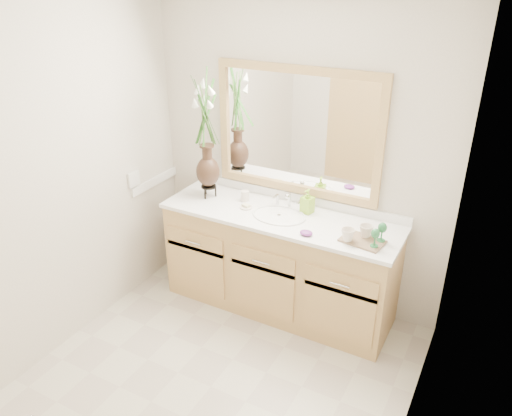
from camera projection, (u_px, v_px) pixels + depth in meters
The scene contains 19 objects.
floor at pixel (211, 387), 3.31m from camera, with size 2.60×2.60×0.00m, color beige.
wall_back at pixel (297, 157), 3.81m from camera, with size 2.40×0.02×2.40m, color beige.
wall_left at pixel (51, 187), 3.30m from camera, with size 0.02×2.60×2.40m, color beige.
wall_right at pixel (421, 287), 2.27m from camera, with size 0.02×2.60×2.40m, color beige.
vanity at pixel (279, 263), 3.94m from camera, with size 1.80×0.55×0.80m.
counter at pixel (280, 217), 3.76m from camera, with size 1.84×0.57×0.03m, color white.
sink at pixel (279, 222), 3.76m from camera, with size 0.38×0.34×0.23m.
mirror at pixel (297, 132), 3.71m from camera, with size 1.32×0.04×0.97m.
switch_plate at pixel (134, 179), 3.99m from camera, with size 0.02×0.12×0.12m, color white.
flower_vase at pixel (206, 123), 3.78m from camera, with size 0.22×0.22×0.91m.
tumbler at pixel (245, 196), 3.96m from camera, with size 0.06×0.06×0.08m, color silver.
soap_dish at pixel (246, 207), 3.85m from camera, with size 0.10×0.10×0.03m.
soap_bottle at pixel (307, 202), 3.75m from camera, with size 0.08×0.08×0.17m, color #8EC62E.
purple_dish at pixel (306, 233), 3.46m from camera, with size 0.09×0.07×0.03m, color #6D287A.
tray at pixel (362, 241), 3.38m from camera, with size 0.28×0.19×0.01m, color brown.
mug_left at pixel (348, 234), 3.35m from camera, with size 0.09×0.09×0.09m, color silver.
mug_right at pixel (366, 231), 3.40m from camera, with size 0.09×0.09×0.09m, color silver.
goblet_front at pixel (375, 235), 3.26m from camera, with size 0.06×0.06×0.13m.
goblet_back at pixel (382, 229), 3.33m from camera, with size 0.06×0.06×0.14m.
Camera 1 is at (1.43, -2.02, 2.52)m, focal length 35.00 mm.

